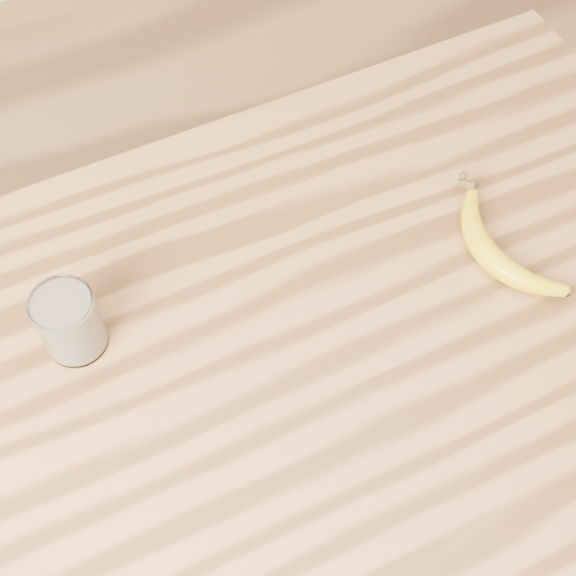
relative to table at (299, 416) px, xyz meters
name	(u,v)px	position (x,y,z in m)	size (l,w,h in m)	color
room	(309,78)	(0.00, 0.00, 0.58)	(4.04, 4.04, 2.70)	olive
table	(299,416)	(0.00, 0.00, 0.00)	(1.20, 0.80, 0.90)	#946131
smoothie_glass	(69,322)	(-0.22, 0.15, 0.17)	(0.07, 0.07, 0.09)	white
banana	(488,256)	(0.27, 0.03, 0.15)	(0.09, 0.26, 0.03)	#CBA30A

